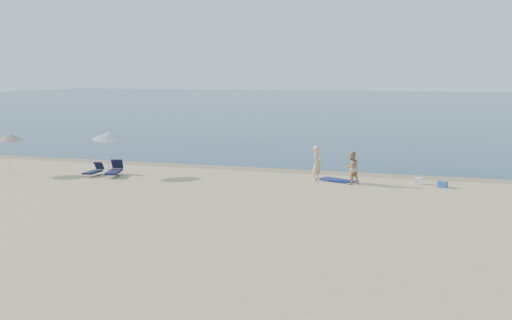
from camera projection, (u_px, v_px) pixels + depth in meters
The scene contains 12 objects.
ground at pixel (100, 276), 17.02m from camera, with size 160.00×160.00×0.00m, color tan.
sea at pixel (413, 104), 111.10m from camera, with size 240.00×160.00×0.01m, color #0C2348.
wet_sand_strip at pixel (291, 171), 35.27m from camera, with size 240.00×1.60×0.00m, color #847254.
person_left at pixel (317, 163), 31.87m from camera, with size 0.65×0.42×1.77m, color #DFAA7D.
person_right at pixel (352, 168), 30.93m from camera, with size 0.77×0.60×1.59m, color tan.
beach_towel at pixel (336, 180), 32.08m from camera, with size 1.99×1.10×0.03m, color #0F1A4F.
white_bag at pixel (418, 181), 31.04m from camera, with size 0.36×0.31×0.31m, color white.
blue_cooler at pixel (443, 184), 30.11m from camera, with size 0.42×0.30×0.30m, color #1D53A2.
umbrella_near at pixel (110, 135), 33.48m from camera, with size 2.20×2.23×2.48m.
umbrella_far at pixel (9, 137), 34.05m from camera, with size 1.77×1.78×2.20m.
lounger_left at pixel (114, 170), 33.46m from camera, with size 1.11×1.92×0.80m.
lounger_right at pixel (94, 171), 33.64m from camera, with size 0.55×1.52×0.66m.
Camera 1 is at (9.10, -14.31, 5.35)m, focal length 45.00 mm.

